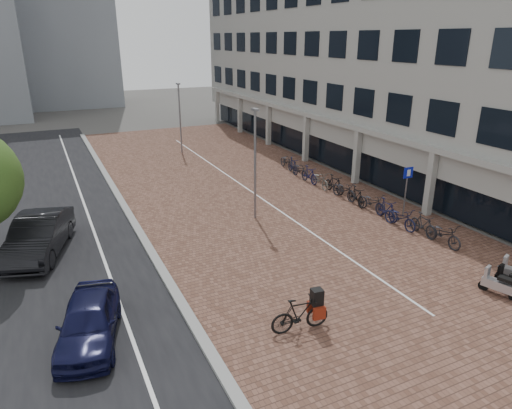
{
  "coord_description": "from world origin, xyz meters",
  "views": [
    {
      "loc": [
        -8.59,
        -12.0,
        8.65
      ],
      "look_at": [
        0.0,
        6.0,
        1.3
      ],
      "focal_mm": 31.99,
      "sensor_mm": 36.0,
      "label": 1
    }
  ],
  "objects_px": {
    "car_dark": "(39,236)",
    "scooter_back": "(501,283)",
    "parking_sign": "(407,184)",
    "car_navy": "(89,321)",
    "hero_bike": "(300,314)"
  },
  "relations": [
    {
      "from": "scooter_back",
      "to": "parking_sign",
      "type": "bearing_deg",
      "value": 54.68
    },
    {
      "from": "scooter_back",
      "to": "parking_sign",
      "type": "height_order",
      "value": "parking_sign"
    },
    {
      "from": "car_dark",
      "to": "hero_bike",
      "type": "bearing_deg",
      "value": -35.32
    },
    {
      "from": "car_dark",
      "to": "parking_sign",
      "type": "relative_size",
      "value": 1.93
    },
    {
      "from": "scooter_back",
      "to": "hero_bike",
      "type": "bearing_deg",
      "value": 151.91
    },
    {
      "from": "car_navy",
      "to": "hero_bike",
      "type": "xyz_separation_m",
      "value": [
        5.96,
        -2.29,
        -0.09
      ]
    },
    {
      "from": "hero_bike",
      "to": "parking_sign",
      "type": "xyz_separation_m",
      "value": [
        9.67,
        5.99,
        1.19
      ]
    },
    {
      "from": "car_dark",
      "to": "scooter_back",
      "type": "height_order",
      "value": "car_dark"
    },
    {
      "from": "car_navy",
      "to": "parking_sign",
      "type": "xyz_separation_m",
      "value": [
        15.63,
        3.7,
        1.1
      ]
    },
    {
      "from": "car_dark",
      "to": "scooter_back",
      "type": "relative_size",
      "value": 3.49
    },
    {
      "from": "hero_bike",
      "to": "parking_sign",
      "type": "height_order",
      "value": "parking_sign"
    },
    {
      "from": "car_navy",
      "to": "car_dark",
      "type": "distance_m",
      "value": 7.16
    },
    {
      "from": "car_navy",
      "to": "scooter_back",
      "type": "bearing_deg",
      "value": -1.17
    },
    {
      "from": "car_navy",
      "to": "scooter_back",
      "type": "distance_m",
      "value": 13.85
    },
    {
      "from": "car_navy",
      "to": "hero_bike",
      "type": "bearing_deg",
      "value": -7.17
    }
  ]
}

